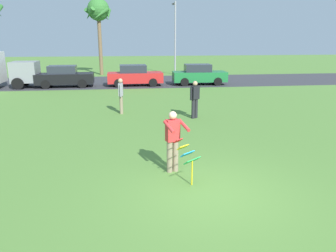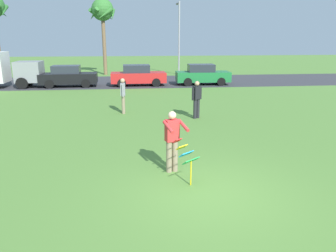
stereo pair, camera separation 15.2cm
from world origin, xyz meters
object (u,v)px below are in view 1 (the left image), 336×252
kite_held (187,155)px  streetlight_pole (175,34)px  parked_car_black (65,77)px  person_walker_near (121,95)px  person_kite_flyer (173,139)px  parked_car_green (199,75)px  parked_car_red (135,76)px  person_walker_far (195,98)px  palm_tree_right_near (98,13)px

kite_held → streetlight_pole: size_ratio=0.16×
parked_car_black → person_walker_near: (4.34, -9.49, 0.16)m
person_kite_flyer → parked_car_green: bearing=75.1°
person_kite_flyer → person_walker_near: (-1.51, 7.44, -0.02)m
parked_car_black → parked_car_red: same height
parked_car_black → person_walker_far: size_ratio=2.46×
kite_held → palm_tree_right_near: bearing=98.7°
kite_held → parked_car_green: bearing=76.5°
parked_car_black → person_walker_far: person_walker_far is taller
person_walker_near → person_walker_far: size_ratio=1.00×
palm_tree_right_near → streetlight_pole: bearing=-4.0°
kite_held → streetlight_pole: streetlight_pole is taller
kite_held → parked_car_green: 18.21m
parked_car_black → parked_car_green: (10.35, 0.00, 0.00)m
parked_car_black → parked_car_red: bearing=0.0°
parked_car_red → streetlight_pole: size_ratio=0.60×
person_kite_flyer → streetlight_pole: streetlight_pole is taller
parked_car_red → palm_tree_right_near: bearing=111.0°
streetlight_pole → parked_car_green: bearing=-83.8°
parked_car_black → kite_held: bearing=-71.0°
person_walker_near → person_walker_far: (3.38, -1.39, 0.00)m
person_kite_flyer → parked_car_green: person_kite_flyer is taller
parked_car_red → person_walker_far: size_ratio=2.45×
palm_tree_right_near → parked_car_green: bearing=-44.7°
kite_held → streetlight_pole: 25.71m
parked_car_red → streetlight_pole: (4.26, 7.57, 3.22)m
parked_car_black → parked_car_green: size_ratio=1.00×
person_kite_flyer → parked_car_red: bearing=91.9°
person_kite_flyer → streetlight_pole: 24.97m
parked_car_green → person_kite_flyer: bearing=-104.9°
kite_held → person_walker_far: person_walker_far is taller
kite_held → parked_car_black: 18.73m
parked_car_red → person_kite_flyer: bearing=-88.1°
parked_car_black → person_walker_far: bearing=-54.6°
parked_car_black → person_walker_near: 10.44m
kite_held → parked_car_red: (-0.84, 17.71, 0.01)m
person_kite_flyer → palm_tree_right_near: bearing=98.4°
kite_held → streetlight_pole: bearing=82.3°
person_kite_flyer → parked_car_green: 17.53m
palm_tree_right_near → person_kite_flyer: bearing=-81.6°
parked_car_red → parked_car_green: same height
kite_held → parked_car_green: (4.24, 17.71, 0.01)m
parked_car_green → palm_tree_right_near: (-8.18, 8.08, 5.16)m
streetlight_pole → person_walker_far: bearing=-95.6°
streetlight_pole → person_walker_near: bearing=-106.9°
streetlight_pole → person_walker_near: 18.10m
palm_tree_right_near → person_walker_far: palm_tree_right_near is taller
parked_car_red → parked_car_black: bearing=-180.0°
parked_car_red → person_walker_near: person_walker_near is taller
parked_car_red → parked_car_green: 5.08m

